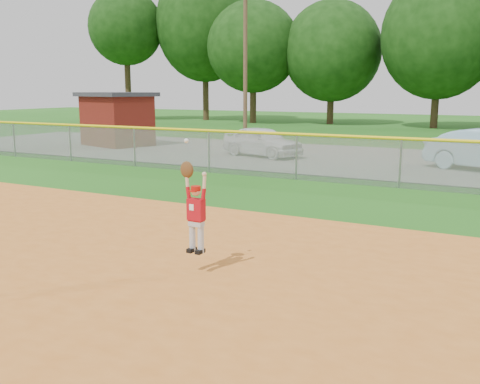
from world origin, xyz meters
TOP-DOWN VIEW (x-y plane):
  - ground at (0.00, 0.00)m, footprint 120.00×120.00m
  - parking_strip at (0.00, 16.00)m, footprint 44.00×10.00m
  - car_white_a at (-3.59, 15.00)m, footprint 4.13×2.63m
  - utility_shed at (-12.35, 15.73)m, footprint 4.37×3.81m
  - outfield_fence at (0.00, 10.00)m, footprint 40.06×0.10m
  - power_lines at (1.00, 22.00)m, footprint 19.40×0.24m
  - tree_line at (0.96, 37.90)m, footprint 62.37×13.00m
  - ballplayer at (1.96, 0.68)m, footprint 0.48×0.21m

SIDE VIEW (x-z plane):
  - ground at x=0.00m, z-range 0.00..0.00m
  - parking_strip at x=0.00m, z-range 0.00..0.03m
  - car_white_a at x=-3.59m, z-range 0.03..1.34m
  - outfield_fence at x=0.00m, z-range 0.11..1.66m
  - ballplayer at x=1.96m, z-range 0.19..2.01m
  - utility_shed at x=-12.35m, z-range 0.03..2.81m
  - power_lines at x=1.00m, z-range 0.18..9.18m
  - tree_line at x=0.96m, z-range 0.32..14.75m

